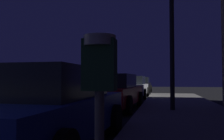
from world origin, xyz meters
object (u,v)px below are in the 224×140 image
car_white (132,87)px  car_black (140,85)px  car_red (112,92)px  parking_meter (99,90)px  car_blue (46,108)px

car_white → car_black: (0.00, 6.49, 0.01)m
car_red → car_black: same height
parking_meter → car_red: 8.59m
parking_meter → car_black: bearing=94.4°
car_blue → car_white: bearing=90.0°
parking_meter → car_black: 21.40m
parking_meter → car_black: parking_meter is taller
parking_meter → car_blue: bearing=122.4°
car_red → parking_meter: bearing=-78.9°
parking_meter → car_black: size_ratio=0.31×
car_blue → car_red: size_ratio=0.96×
car_blue → car_white: (-0.00, 12.25, -0.01)m
car_blue → car_black: same height
car_blue → car_white: size_ratio=1.05×
parking_meter → car_red: (-1.65, 8.42, -0.44)m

